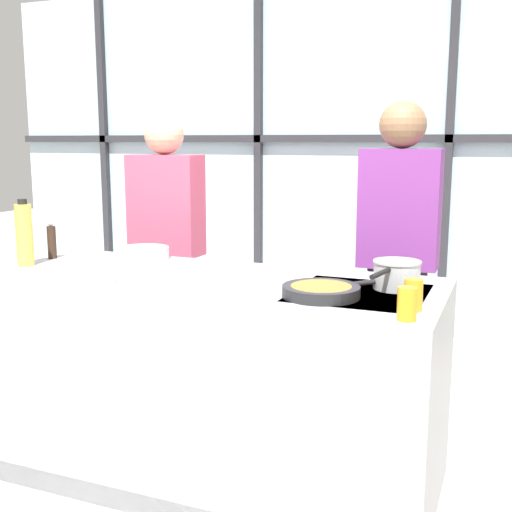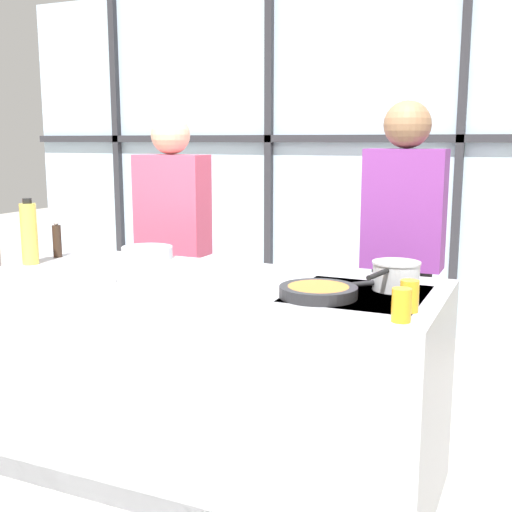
{
  "view_description": "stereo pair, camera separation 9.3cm",
  "coord_description": "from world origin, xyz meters",
  "px_view_note": "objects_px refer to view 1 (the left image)",
  "views": [
    {
      "loc": [
        1.26,
        -2.49,
        1.53
      ],
      "look_at": [
        0.21,
        0.1,
        1.02
      ],
      "focal_mm": 45.0,
      "sensor_mm": 36.0,
      "label": 1
    },
    {
      "loc": [
        1.35,
        -2.45,
        1.53
      ],
      "look_at": [
        0.21,
        0.1,
        1.02
      ],
      "focal_mm": 45.0,
      "sensor_mm": 36.0,
      "label": 2
    }
  ],
  "objects_px": {
    "oil_bottle": "(24,234)",
    "white_plate": "(85,282)",
    "frying_pan": "(322,291)",
    "spectator_center_left": "(398,242)",
    "juice_glass_near": "(407,304)",
    "mixing_bowl": "(143,252)",
    "spectator_far_left": "(167,236)",
    "saucepan": "(397,274)",
    "pepper_grinder": "(52,241)",
    "juice_glass_far": "(413,295)"
  },
  "relations": [
    {
      "from": "spectator_center_left",
      "to": "oil_bottle",
      "type": "bearing_deg",
      "value": 29.91
    },
    {
      "from": "spectator_far_left",
      "to": "spectator_center_left",
      "type": "relative_size",
      "value": 0.97
    },
    {
      "from": "spectator_far_left",
      "to": "pepper_grinder",
      "type": "xyz_separation_m",
      "value": [
        -0.25,
        -0.74,
        0.06
      ]
    },
    {
      "from": "white_plate",
      "to": "oil_bottle",
      "type": "bearing_deg",
      "value": 156.43
    },
    {
      "from": "oil_bottle",
      "to": "pepper_grinder",
      "type": "height_order",
      "value": "oil_bottle"
    },
    {
      "from": "spectator_far_left",
      "to": "spectator_center_left",
      "type": "height_order",
      "value": "spectator_center_left"
    },
    {
      "from": "spectator_far_left",
      "to": "juice_glass_near",
      "type": "height_order",
      "value": "spectator_far_left"
    },
    {
      "from": "saucepan",
      "to": "oil_bottle",
      "type": "height_order",
      "value": "oil_bottle"
    },
    {
      "from": "spectator_center_left",
      "to": "juice_glass_far",
      "type": "bearing_deg",
      "value": 102.62
    },
    {
      "from": "white_plate",
      "to": "juice_glass_far",
      "type": "bearing_deg",
      "value": 3.61
    },
    {
      "from": "spectator_far_left",
      "to": "frying_pan",
      "type": "distance_m",
      "value": 1.63
    },
    {
      "from": "saucepan",
      "to": "mixing_bowl",
      "type": "xyz_separation_m",
      "value": [
        -1.33,
        0.2,
        -0.03
      ]
    },
    {
      "from": "mixing_bowl",
      "to": "juice_glass_far",
      "type": "relative_size",
      "value": 2.28
    },
    {
      "from": "frying_pan",
      "to": "spectator_center_left",
      "type": "bearing_deg",
      "value": 83.33
    },
    {
      "from": "spectator_far_left",
      "to": "mixing_bowl",
      "type": "xyz_separation_m",
      "value": [
        0.19,
        -0.57,
        0.0
      ]
    },
    {
      "from": "mixing_bowl",
      "to": "juice_glass_near",
      "type": "relative_size",
      "value": 2.28
    },
    {
      "from": "frying_pan",
      "to": "oil_bottle",
      "type": "bearing_deg",
      "value": 177.62
    },
    {
      "from": "spectator_far_left",
      "to": "white_plate",
      "type": "height_order",
      "value": "spectator_far_left"
    },
    {
      "from": "saucepan",
      "to": "mixing_bowl",
      "type": "bearing_deg",
      "value": 171.64
    },
    {
      "from": "white_plate",
      "to": "juice_glass_far",
      "type": "relative_size",
      "value": 2.33
    },
    {
      "from": "spectator_far_left",
      "to": "juice_glass_far",
      "type": "bearing_deg",
      "value": 146.6
    },
    {
      "from": "spectator_far_left",
      "to": "mixing_bowl",
      "type": "relative_size",
      "value": 6.37
    },
    {
      "from": "spectator_center_left",
      "to": "frying_pan",
      "type": "relative_size",
      "value": 3.71
    },
    {
      "from": "pepper_grinder",
      "to": "juice_glass_far",
      "type": "height_order",
      "value": "pepper_grinder"
    },
    {
      "from": "oil_bottle",
      "to": "pepper_grinder",
      "type": "distance_m",
      "value": 0.22
    },
    {
      "from": "frying_pan",
      "to": "mixing_bowl",
      "type": "height_order",
      "value": "mixing_bowl"
    },
    {
      "from": "mixing_bowl",
      "to": "juice_glass_far",
      "type": "height_order",
      "value": "juice_glass_far"
    },
    {
      "from": "oil_bottle",
      "to": "pepper_grinder",
      "type": "xyz_separation_m",
      "value": [
        -0.01,
        0.21,
        -0.07
      ]
    },
    {
      "from": "white_plate",
      "to": "spectator_center_left",
      "type": "bearing_deg",
      "value": 46.05
    },
    {
      "from": "oil_bottle",
      "to": "white_plate",
      "type": "bearing_deg",
      "value": -23.57
    },
    {
      "from": "spectator_center_left",
      "to": "oil_bottle",
      "type": "height_order",
      "value": "spectator_center_left"
    },
    {
      "from": "spectator_center_left",
      "to": "pepper_grinder",
      "type": "height_order",
      "value": "spectator_center_left"
    },
    {
      "from": "white_plate",
      "to": "mixing_bowl",
      "type": "bearing_deg",
      "value": 97.62
    },
    {
      "from": "frying_pan",
      "to": "white_plate",
      "type": "relative_size",
      "value": 1.74
    },
    {
      "from": "spectator_center_left",
      "to": "frying_pan",
      "type": "height_order",
      "value": "spectator_center_left"
    },
    {
      "from": "spectator_far_left",
      "to": "oil_bottle",
      "type": "distance_m",
      "value": 0.98
    },
    {
      "from": "spectator_far_left",
      "to": "white_plate",
      "type": "xyz_separation_m",
      "value": [
        0.27,
        -1.17,
        -0.02
      ]
    },
    {
      "from": "oil_bottle",
      "to": "juice_glass_near",
      "type": "xyz_separation_m",
      "value": [
        1.88,
        -0.28,
        -0.1
      ]
    },
    {
      "from": "frying_pan",
      "to": "juice_glass_far",
      "type": "distance_m",
      "value": 0.37
    },
    {
      "from": "spectator_far_left",
      "to": "saucepan",
      "type": "relative_size",
      "value": 4.65
    },
    {
      "from": "saucepan",
      "to": "mixing_bowl",
      "type": "distance_m",
      "value": 1.35
    },
    {
      "from": "white_plate",
      "to": "juice_glass_near",
      "type": "height_order",
      "value": "juice_glass_near"
    },
    {
      "from": "frying_pan",
      "to": "pepper_grinder",
      "type": "relative_size",
      "value": 2.39
    },
    {
      "from": "mixing_bowl",
      "to": "oil_bottle",
      "type": "distance_m",
      "value": 0.59
    },
    {
      "from": "spectator_center_left",
      "to": "white_plate",
      "type": "xyz_separation_m",
      "value": [
        -1.13,
        -1.17,
        -0.07
      ]
    },
    {
      "from": "frying_pan",
      "to": "oil_bottle",
      "type": "relative_size",
      "value": 1.43
    },
    {
      "from": "spectator_far_left",
      "to": "juice_glass_near",
      "type": "xyz_separation_m",
      "value": [
        1.64,
        -1.22,
        0.03
      ]
    },
    {
      "from": "frying_pan",
      "to": "mixing_bowl",
      "type": "relative_size",
      "value": 1.77
    },
    {
      "from": "spectator_far_left",
      "to": "spectator_center_left",
      "type": "xyz_separation_m",
      "value": [
        1.4,
        0.0,
        0.05
      ]
    },
    {
      "from": "frying_pan",
      "to": "mixing_bowl",
      "type": "xyz_separation_m",
      "value": [
        -1.09,
        0.44,
        0.01
      ]
    }
  ]
}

